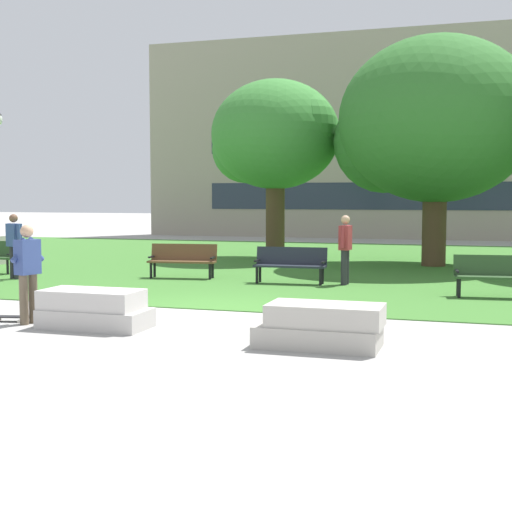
{
  "coord_description": "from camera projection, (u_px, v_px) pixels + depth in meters",
  "views": [
    {
      "loc": [
        4.95,
        -12.71,
        2.2
      ],
      "look_at": [
        1.42,
        -1.4,
        1.2
      ],
      "focal_mm": 50.0,
      "sensor_mm": 36.0,
      "label": 1
    }
  ],
  "objects": [
    {
      "name": "ground_plane",
      "position": [
        207.0,
        310.0,
        13.75
      ],
      "size": [
        140.0,
        140.0,
        0.0
      ],
      "primitive_type": "plane",
      "color": "#A3A09B"
    },
    {
      "name": "building_facade_distant",
      "position": [
        421.0,
        135.0,
        35.99
      ],
      "size": [
        29.6,
        1.03,
        10.58
      ],
      "color": "gray",
      "rests_on": "ground"
    },
    {
      "name": "grass_lawn",
      "position": [
        318.0,
        263.0,
        23.26
      ],
      "size": [
        40.0,
        20.0,
        0.02
      ],
      "primitive_type": "cube",
      "color": "#3D752D",
      "rests_on": "ground"
    },
    {
      "name": "person_bystander_near_lawn",
      "position": [
        345.0,
        246.0,
        17.48
      ],
      "size": [
        0.28,
        0.63,
        1.71
      ],
      "color": "#28282D",
      "rests_on": "grass_lawn"
    },
    {
      "name": "person_bystander_far_lawn",
      "position": [
        14.0,
        243.0,
        18.68
      ],
      "size": [
        0.66,
        0.4,
        1.71
      ],
      "color": "#28282D",
      "rests_on": "grass_lawn"
    },
    {
      "name": "person_skateboarder",
      "position": [
        28.0,
        268.0,
        12.21
      ],
      "size": [
        0.36,
        0.58,
        1.71
      ],
      "color": "brown",
      "rests_on": "ground"
    },
    {
      "name": "tree_near_right",
      "position": [
        274.0,
        137.0,
        24.69
      ],
      "size": [
        4.67,
        4.44,
        6.19
      ],
      "color": "#4C3823",
      "rests_on": "grass_lawn"
    },
    {
      "name": "concrete_block_center",
      "position": [
        94.0,
        310.0,
        11.89
      ],
      "size": [
        1.8,
        0.9,
        0.64
      ],
      "color": "#BCB7B2",
      "rests_on": "ground"
    },
    {
      "name": "park_bench_far_right",
      "position": [
        183.0,
        259.0,
        18.98
      ],
      "size": [
        1.86,
        0.78,
        0.9
      ],
      "color": "brown",
      "rests_on": "grass_lawn"
    },
    {
      "name": "park_bench_near_left",
      "position": [
        497.0,
        273.0,
        15.33
      ],
      "size": [
        1.85,
        0.72,
        0.9
      ],
      "color": "#284723",
      "rests_on": "grass_lawn"
    },
    {
      "name": "skateboard",
      "position": [
        9.0,
        317.0,
        12.5
      ],
      "size": [
        1.04,
        0.41,
        0.14
      ],
      "color": "black",
      "rests_on": "ground"
    },
    {
      "name": "tree_far_right",
      "position": [
        434.0,
        122.0,
        21.99
      ],
      "size": [
        6.31,
        6.01,
        7.08
      ],
      "color": "#4C3823",
      "rests_on": "grass_lawn"
    },
    {
      "name": "park_bench_near_right",
      "position": [
        291.0,
        263.0,
        17.79
      ],
      "size": [
        1.83,
        0.63,
        0.9
      ],
      "color": "#1E232D",
      "rests_on": "grass_lawn"
    },
    {
      "name": "concrete_block_left",
      "position": [
        321.0,
        326.0,
        10.35
      ],
      "size": [
        1.84,
        0.9,
        0.64
      ],
      "color": "#B2ADA3",
      "rests_on": "ground"
    }
  ]
}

